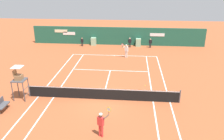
{
  "coord_description": "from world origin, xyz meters",
  "views": [
    {
      "loc": [
        2.24,
        -16.31,
        8.86
      ],
      "look_at": [
        0.35,
        4.49,
        0.8
      ],
      "focal_mm": 37.25,
      "sensor_mm": 36.0,
      "label": 1
    }
  ],
  "objects_px": {
    "ball_kid_right_post": "(130,42)",
    "player_on_baseline": "(126,50)",
    "ball_kid_left_post": "(82,41)",
    "tennis_ball_mid_court": "(145,85)",
    "umpire_chair": "(19,78)",
    "player_near_side": "(101,123)",
    "ball_kid_centre_post": "(150,43)",
    "player_bench": "(1,104)"
  },
  "relations": [
    {
      "from": "umpire_chair",
      "to": "ball_kid_centre_post",
      "type": "distance_m",
      "value": 19.72
    },
    {
      "from": "ball_kid_left_post",
      "to": "tennis_ball_mid_court",
      "type": "height_order",
      "value": "ball_kid_left_post"
    },
    {
      "from": "ball_kid_right_post",
      "to": "ball_kid_left_post",
      "type": "distance_m",
      "value": 6.84
    },
    {
      "from": "umpire_chair",
      "to": "tennis_ball_mid_court",
      "type": "bearing_deg",
      "value": 108.7
    },
    {
      "from": "tennis_ball_mid_court",
      "to": "player_bench",
      "type": "bearing_deg",
      "value": -153.58
    },
    {
      "from": "player_bench",
      "to": "ball_kid_right_post",
      "type": "height_order",
      "value": "ball_kid_right_post"
    },
    {
      "from": "ball_kid_right_post",
      "to": "umpire_chair",
      "type": "bearing_deg",
      "value": 63.29
    },
    {
      "from": "player_bench",
      "to": "ball_kid_left_post",
      "type": "distance_m",
      "value": 18.21
    },
    {
      "from": "player_near_side",
      "to": "ball_kid_centre_post",
      "type": "distance_m",
      "value": 20.83
    },
    {
      "from": "ball_kid_centre_post",
      "to": "ball_kid_left_post",
      "type": "bearing_deg",
      "value": 9.3
    },
    {
      "from": "player_bench",
      "to": "player_near_side",
      "type": "distance_m",
      "value": 7.95
    },
    {
      "from": "player_on_baseline",
      "to": "ball_kid_centre_post",
      "type": "xyz_separation_m",
      "value": [
        3.23,
        4.75,
        -0.23
      ]
    },
    {
      "from": "ball_kid_left_post",
      "to": "player_on_baseline",
      "type": "bearing_deg",
      "value": 148.31
    },
    {
      "from": "player_bench",
      "to": "ball_kid_right_post",
      "type": "xyz_separation_m",
      "value": [
        8.9,
        18.09,
        0.29
      ]
    },
    {
      "from": "umpire_chair",
      "to": "ball_kid_left_post",
      "type": "xyz_separation_m",
      "value": [
        1.47,
        16.21,
        -1.06
      ]
    },
    {
      "from": "player_on_baseline",
      "to": "tennis_ball_mid_court",
      "type": "bearing_deg",
      "value": 131.89
    },
    {
      "from": "umpire_chair",
      "to": "player_near_side",
      "type": "xyz_separation_m",
      "value": [
        7.0,
        -4.19,
        -0.81
      ]
    },
    {
      "from": "ball_kid_centre_post",
      "to": "tennis_ball_mid_court",
      "type": "bearing_deg",
      "value": 93.88
    },
    {
      "from": "umpire_chair",
      "to": "ball_kid_left_post",
      "type": "height_order",
      "value": "umpire_chair"
    },
    {
      "from": "ball_kid_left_post",
      "to": "umpire_chair",
      "type": "bearing_deg",
      "value": 89.36
    },
    {
      "from": "ball_kid_right_post",
      "to": "player_on_baseline",
      "type": "bearing_deg",
      "value": 86.19
    },
    {
      "from": "player_on_baseline",
      "to": "tennis_ball_mid_court",
      "type": "xyz_separation_m",
      "value": [
        2.01,
        -8.09,
        -0.95
      ]
    },
    {
      "from": "player_on_baseline",
      "to": "player_near_side",
      "type": "height_order",
      "value": "player_on_baseline"
    },
    {
      "from": "player_on_baseline",
      "to": "player_near_side",
      "type": "distance_m",
      "value": 15.68
    },
    {
      "from": "player_bench",
      "to": "tennis_ball_mid_court",
      "type": "bearing_deg",
      "value": 116.42
    },
    {
      "from": "player_on_baseline",
      "to": "ball_kid_left_post",
      "type": "height_order",
      "value": "player_on_baseline"
    },
    {
      "from": "ball_kid_right_post",
      "to": "ball_kid_left_post",
      "type": "height_order",
      "value": "ball_kid_right_post"
    },
    {
      "from": "player_on_baseline",
      "to": "ball_kid_centre_post",
      "type": "bearing_deg",
      "value": -96.3
    },
    {
      "from": "player_on_baseline",
      "to": "ball_kid_left_post",
      "type": "distance_m",
      "value": 8.04
    },
    {
      "from": "player_near_side",
      "to": "player_on_baseline",
      "type": "bearing_deg",
      "value": 113.29
    },
    {
      "from": "ball_kid_left_post",
      "to": "tennis_ball_mid_court",
      "type": "relative_size",
      "value": 18.16
    },
    {
      "from": "player_on_baseline",
      "to": "umpire_chair",
      "type": "bearing_deg",
      "value": 83.14
    },
    {
      "from": "player_bench",
      "to": "ball_kid_left_post",
      "type": "xyz_separation_m",
      "value": [
        2.07,
        18.09,
        0.2
      ]
    },
    {
      "from": "player_near_side",
      "to": "ball_kid_right_post",
      "type": "bearing_deg",
      "value": 113.12
    },
    {
      "from": "ball_kid_centre_post",
      "to": "umpire_chair",
      "type": "bearing_deg",
      "value": 64.7
    },
    {
      "from": "umpire_chair",
      "to": "ball_kid_right_post",
      "type": "distance_m",
      "value": 18.24
    },
    {
      "from": "umpire_chair",
      "to": "player_bench",
      "type": "bearing_deg",
      "value": -17.71
    },
    {
      "from": "ball_kid_right_post",
      "to": "tennis_ball_mid_court",
      "type": "height_order",
      "value": "ball_kid_right_post"
    },
    {
      "from": "umpire_chair",
      "to": "ball_kid_right_post",
      "type": "bearing_deg",
      "value": 152.88
    },
    {
      "from": "ball_kid_right_post",
      "to": "tennis_ball_mid_court",
      "type": "distance_m",
      "value": 12.97
    },
    {
      "from": "ball_kid_left_post",
      "to": "tennis_ball_mid_court",
      "type": "distance_m",
      "value": 15.41
    },
    {
      "from": "player_bench",
      "to": "ball_kid_centre_post",
      "type": "relative_size",
      "value": 0.91
    }
  ]
}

